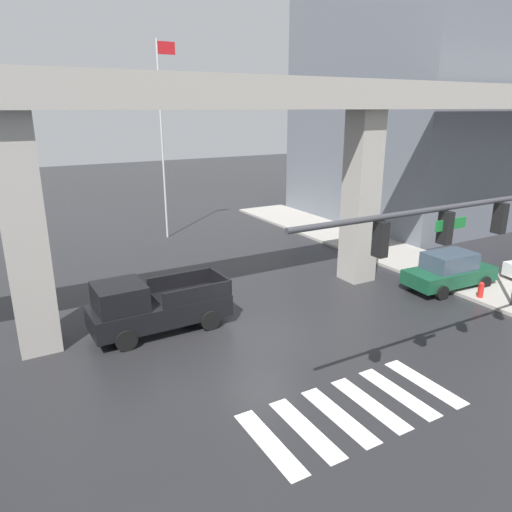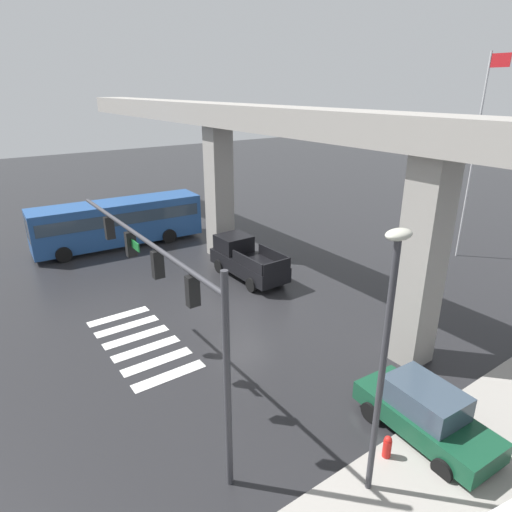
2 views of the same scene
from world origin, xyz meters
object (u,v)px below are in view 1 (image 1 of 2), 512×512
Objects in this scene: pickup_truck at (152,307)px; sedan_dark_green at (449,271)px; traffic_signal_mast at (500,232)px; flagpole at (163,129)px; fire_hydrant at (481,291)px.

pickup_truck is 1.17× the size of sedan_dark_green.
traffic_signal_mast reaches higher than pickup_truck.
traffic_signal_mast is at bearing -83.15° from flagpole.
sedan_dark_green is 0.40× the size of traffic_signal_mast.
traffic_signal_mast is (7.62, -8.11, 3.68)m from pickup_truck.
fire_hydrant is at bearing 35.75° from traffic_signal_mast.
fire_hydrant is (0.01, -1.68, -0.42)m from sedan_dark_green.
fire_hydrant is (13.21, -4.08, -0.56)m from pickup_truck.
pickup_truck is 11.72m from traffic_signal_mast.
pickup_truck is 6.03× the size of fire_hydrant.
traffic_signal_mast is at bearing -134.36° from sedan_dark_green.
fire_hydrant is at bearing -64.25° from flagpole.
pickup_truck is 13.42m from sedan_dark_green.
traffic_signal_mast is 12.81× the size of fire_hydrant.
pickup_truck reaches higher than sedan_dark_green.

